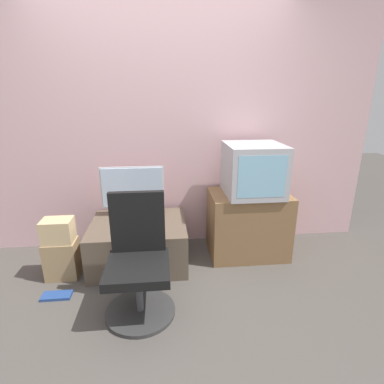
{
  "coord_description": "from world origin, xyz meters",
  "views": [
    {
      "loc": [
        -0.02,
        -1.79,
        1.6
      ],
      "look_at": [
        0.26,
        1.0,
        0.67
      ],
      "focal_mm": 28.0,
      "sensor_mm": 36.0,
      "label": 1
    }
  ],
  "objects_px": {
    "mouse": "(153,224)",
    "keyboard": "(131,226)",
    "book": "(57,296)",
    "main_monitor": "(133,191)",
    "office_chair": "(139,266)",
    "cardboard_box_lower": "(62,259)",
    "crt_tv": "(253,170)"
  },
  "relations": [
    {
      "from": "mouse",
      "to": "keyboard",
      "type": "bearing_deg",
      "value": -177.88
    },
    {
      "from": "book",
      "to": "main_monitor",
      "type": "bearing_deg",
      "value": 48.86
    },
    {
      "from": "main_monitor",
      "to": "keyboard",
      "type": "relative_size",
      "value": 1.94
    },
    {
      "from": "mouse",
      "to": "office_chair",
      "type": "relative_size",
      "value": 0.06
    },
    {
      "from": "mouse",
      "to": "cardboard_box_lower",
      "type": "distance_m",
      "value": 0.87
    },
    {
      "from": "keyboard",
      "to": "cardboard_box_lower",
      "type": "xyz_separation_m",
      "value": [
        -0.62,
        -0.1,
        -0.25
      ]
    },
    {
      "from": "crt_tv",
      "to": "office_chair",
      "type": "xyz_separation_m",
      "value": [
        -1.07,
        -0.74,
        -0.53
      ]
    },
    {
      "from": "keyboard",
      "to": "cardboard_box_lower",
      "type": "bearing_deg",
      "value": -170.32
    },
    {
      "from": "crt_tv",
      "to": "cardboard_box_lower",
      "type": "xyz_separation_m",
      "value": [
        -1.79,
        -0.23,
        -0.73
      ]
    },
    {
      "from": "main_monitor",
      "to": "cardboard_box_lower",
      "type": "relative_size",
      "value": 1.75
    },
    {
      "from": "keyboard",
      "to": "main_monitor",
      "type": "bearing_deg",
      "value": 87.18
    },
    {
      "from": "book",
      "to": "crt_tv",
      "type": "bearing_deg",
      "value": 16.92
    },
    {
      "from": "keyboard",
      "to": "office_chair",
      "type": "relative_size",
      "value": 0.35
    },
    {
      "from": "main_monitor",
      "to": "book",
      "type": "xyz_separation_m",
      "value": [
        -0.6,
        -0.69,
        -0.67
      ]
    },
    {
      "from": "main_monitor",
      "to": "book",
      "type": "bearing_deg",
      "value": -131.14
    },
    {
      "from": "main_monitor",
      "to": "keyboard",
      "type": "distance_m",
      "value": 0.37
    },
    {
      "from": "mouse",
      "to": "book",
      "type": "xyz_separation_m",
      "value": [
        -0.8,
        -0.42,
        -0.42
      ]
    },
    {
      "from": "keyboard",
      "to": "crt_tv",
      "type": "height_order",
      "value": "crt_tv"
    },
    {
      "from": "office_chair",
      "to": "book",
      "type": "distance_m",
      "value": 0.81
    },
    {
      "from": "main_monitor",
      "to": "mouse",
      "type": "bearing_deg",
      "value": -54.33
    },
    {
      "from": "keyboard",
      "to": "office_chair",
      "type": "distance_m",
      "value": 0.62
    },
    {
      "from": "crt_tv",
      "to": "main_monitor",
      "type": "bearing_deg",
      "value": 172.6
    },
    {
      "from": "mouse",
      "to": "main_monitor",
      "type": "bearing_deg",
      "value": 125.67
    },
    {
      "from": "crt_tv",
      "to": "keyboard",
      "type": "bearing_deg",
      "value": -173.89
    },
    {
      "from": "main_monitor",
      "to": "crt_tv",
      "type": "distance_m",
      "value": 1.2
    },
    {
      "from": "keyboard",
      "to": "mouse",
      "type": "bearing_deg",
      "value": 2.12
    },
    {
      "from": "main_monitor",
      "to": "crt_tv",
      "type": "xyz_separation_m",
      "value": [
        1.17,
        -0.15,
        0.23
      ]
    },
    {
      "from": "main_monitor",
      "to": "book",
      "type": "height_order",
      "value": "main_monitor"
    },
    {
      "from": "main_monitor",
      "to": "crt_tv",
      "type": "bearing_deg",
      "value": -7.4
    },
    {
      "from": "book",
      "to": "mouse",
      "type": "bearing_deg",
      "value": 27.78
    },
    {
      "from": "mouse",
      "to": "book",
      "type": "bearing_deg",
      "value": -152.22
    },
    {
      "from": "mouse",
      "to": "cardboard_box_lower",
      "type": "relative_size",
      "value": 0.16
    }
  ]
}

